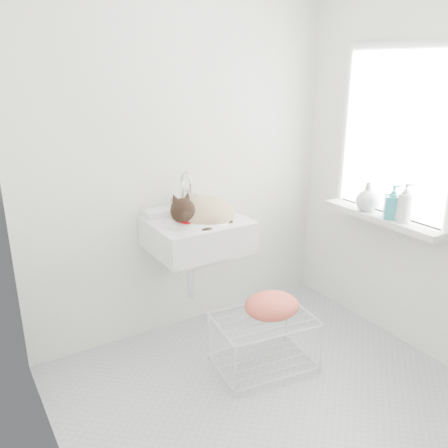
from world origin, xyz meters
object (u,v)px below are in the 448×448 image
sink (197,219)px  bottle_c (366,210)px  wire_rack (263,345)px  bottle_a (402,222)px  bottle_b (391,218)px  cat (200,214)px

sink → bottle_c: bearing=-21.9°
wire_rack → bottle_c: bearing=4.3°
bottle_a → bottle_b: size_ratio=0.95×
cat → bottle_c: (1.04, -0.40, -0.04)m
wire_rack → bottle_b: size_ratio=2.61×
cat → sink: bearing=128.0°
wire_rack → sink: bearing=110.1°
bottle_b → sink: bearing=149.3°
wire_rack → bottle_a: (0.87, -0.22, 0.70)m
sink → bottle_a: bearing=-34.1°
bottle_c → cat: bearing=158.7°
cat → wire_rack: bearing=-68.3°
bottle_a → bottle_b: bottle_b is taller
wire_rack → bottle_b: 1.12m
wire_rack → bottle_a: bottle_a is taller
bottle_c → wire_rack: bearing=-175.7°
bottle_a → bottle_b: bearing=90.0°
wire_rack → bottle_c: (0.87, 0.07, 0.70)m
cat → bottle_a: size_ratio=2.18×
wire_rack → bottle_c: 1.12m
sink → bottle_b: sink is taller
sink → wire_rack: size_ratio=1.04×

